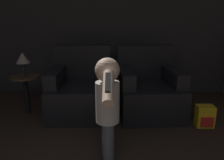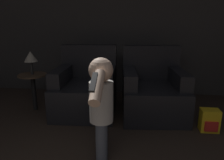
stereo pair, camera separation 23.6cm
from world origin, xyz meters
name	(u,v)px [view 1 (the left image)]	position (x,y,z in m)	size (l,w,h in m)	color
wall_back	(106,17)	(0.00, 4.50, 1.30)	(8.40, 0.05, 2.60)	#33302D
armchair_left	(81,90)	(-0.31, 3.60, 0.31)	(0.83, 0.91, 0.90)	black
armchair_right	(148,90)	(0.60, 3.60, 0.31)	(0.87, 0.95, 0.90)	black
person_toddler	(108,102)	(0.08, 2.49, 0.56)	(0.21, 0.64, 0.94)	#474C56
toy_backpack	(205,116)	(1.22, 3.15, 0.13)	(0.20, 0.16, 0.26)	yellow
side_table	(25,84)	(-1.05, 3.54, 0.41)	(0.39, 0.39, 0.52)	black
lamp	(23,58)	(-1.05, 3.54, 0.76)	(0.18, 0.18, 0.32)	#262626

